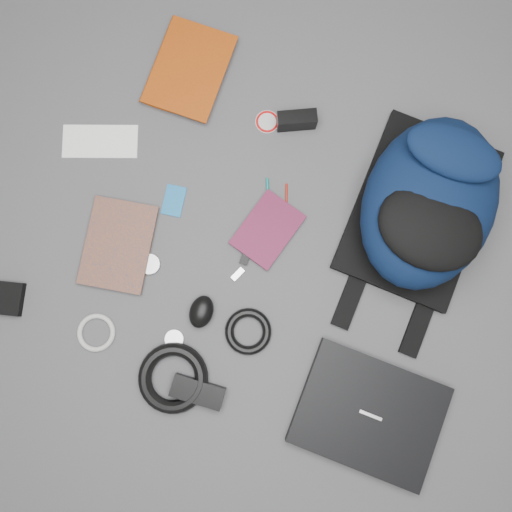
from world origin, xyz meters
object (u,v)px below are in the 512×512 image
(comic_book, at_px, (86,239))
(power_brick, at_px, (198,392))
(laptop, at_px, (369,414))
(pouch, at_px, (6,298))
(compact_camera, at_px, (297,120))
(mouse, at_px, (201,312))
(textbook_red, at_px, (156,59))
(backpack, at_px, (429,202))
(dvd_case, at_px, (267,230))

(comic_book, relative_size, power_brick, 1.77)
(laptop, xyz_separation_m, pouch, (-1.02, -0.04, -0.01))
(compact_camera, bearing_deg, mouse, -121.05)
(mouse, bearing_deg, power_brick, -74.82)
(mouse, bearing_deg, comic_book, 165.49)
(compact_camera, bearing_deg, textbook_red, 149.68)
(comic_book, bearing_deg, pouch, -132.12)
(backpack, bearing_deg, pouch, -145.42)
(backpack, bearing_deg, power_brick, -118.40)
(mouse, bearing_deg, textbook_red, 118.24)
(backpack, distance_m, mouse, 0.66)
(comic_book, xyz_separation_m, mouse, (0.37, -0.08, 0.01))
(backpack, relative_size, power_brick, 3.72)
(backpack, relative_size, pouch, 5.79)
(textbook_red, xyz_separation_m, dvd_case, (0.47, -0.36, -0.01))
(comic_book, distance_m, compact_camera, 0.67)
(backpack, height_order, pouch, backpack)
(backpack, height_order, compact_camera, backpack)
(textbook_red, distance_m, dvd_case, 0.59)
(textbook_red, bearing_deg, pouch, -100.53)
(laptop, bearing_deg, dvd_case, 139.58)
(comic_book, bearing_deg, power_brick, -42.12)
(compact_camera, distance_m, pouch, 0.94)
(backpack, relative_size, compact_camera, 4.79)
(laptop, bearing_deg, backpack, 95.95)
(textbook_red, bearing_deg, mouse, -59.69)
(compact_camera, bearing_deg, power_brick, -114.80)
(backpack, relative_size, textbook_red, 1.91)
(backpack, bearing_deg, textbook_red, 171.39)
(mouse, height_order, power_brick, mouse)
(laptop, xyz_separation_m, dvd_case, (-0.42, 0.37, -0.01))
(backpack, xyz_separation_m, dvd_case, (-0.37, -0.19, -0.10))
(textbook_red, relative_size, dvd_case, 1.47)
(mouse, distance_m, power_brick, 0.21)
(textbook_red, distance_m, mouse, 0.74)
(backpack, bearing_deg, compact_camera, 165.38)
(comic_book, bearing_deg, backpack, 15.43)
(comic_book, bearing_deg, laptop, -20.94)
(pouch, bearing_deg, dvd_case, 34.46)
(mouse, bearing_deg, compact_camera, 81.11)
(mouse, bearing_deg, backpack, 42.45)
(textbook_red, bearing_deg, comic_book, -89.83)
(textbook_red, height_order, pouch, textbook_red)
(textbook_red, distance_m, power_brick, 0.94)
(textbook_red, relative_size, compact_camera, 2.51)
(comic_book, height_order, compact_camera, compact_camera)
(laptop, distance_m, compact_camera, 0.82)
(textbook_red, relative_size, mouse, 3.06)
(laptop, distance_m, comic_book, 0.90)
(mouse, bearing_deg, laptop, -13.81)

